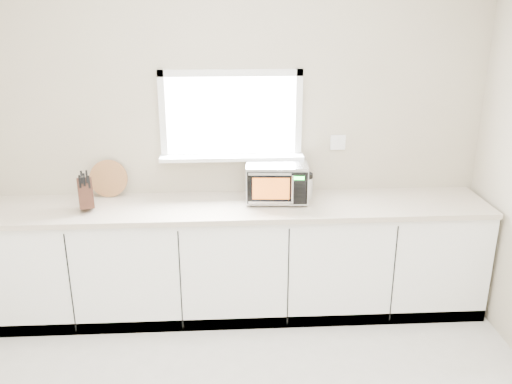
{
  "coord_description": "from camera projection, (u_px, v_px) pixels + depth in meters",
  "views": [
    {
      "loc": [
        -0.05,
        -2.17,
        2.38
      ],
      "look_at": [
        0.17,
        1.55,
        1.07
      ],
      "focal_mm": 38.0,
      "sensor_mm": 36.0,
      "label": 1
    }
  ],
  "objects": [
    {
      "name": "back_wall",
      "position": [
        232.0,
        138.0,
        4.27
      ],
      "size": [
        4.0,
        0.17,
        2.7
      ],
      "color": "#C1B699",
      "rests_on": "ground"
    },
    {
      "name": "cabinets",
      "position": [
        234.0,
        261.0,
        4.29
      ],
      "size": [
        3.92,
        0.6,
        0.88
      ],
      "primitive_type": "cube",
      "color": "white",
      "rests_on": "ground"
    },
    {
      "name": "countertop",
      "position": [
        233.0,
        207.0,
        4.13
      ],
      "size": [
        3.92,
        0.64,
        0.04
      ],
      "primitive_type": "cube",
      "color": "beige",
      "rests_on": "cabinets"
    },
    {
      "name": "microwave",
      "position": [
        277.0,
        181.0,
        4.18
      ],
      "size": [
        0.49,
        0.42,
        0.3
      ],
      "rotation": [
        0.0,
        0.0,
        -0.07
      ],
      "color": "black",
      "rests_on": "countertop"
    },
    {
      "name": "knife_block",
      "position": [
        85.0,
        192.0,
        3.98
      ],
      "size": [
        0.16,
        0.24,
        0.32
      ],
      "rotation": [
        0.0,
        0.0,
        0.29
      ],
      "color": "#432718",
      "rests_on": "countertop"
    },
    {
      "name": "cutting_board",
      "position": [
        109.0,
        178.0,
        4.26
      ],
      "size": [
        0.3,
        0.07,
        0.29
      ],
      "primitive_type": "cylinder",
      "rotation": [
        1.4,
        0.0,
        0.0
      ],
      "color": "#A67A40",
      "rests_on": "countertop"
    },
    {
      "name": "coffee_grinder",
      "position": [
        305.0,
        185.0,
        4.24
      ],
      "size": [
        0.12,
        0.12,
        0.21
      ],
      "rotation": [
        0.0,
        0.0,
        -0.04
      ],
      "color": "#BABDC2",
      "rests_on": "countertop"
    }
  ]
}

